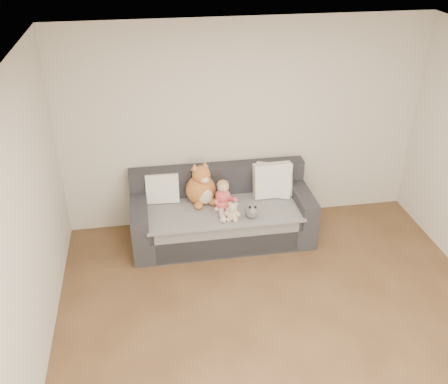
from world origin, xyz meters
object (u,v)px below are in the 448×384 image
(plush_cat, at_px, (201,187))
(sippy_cup, at_px, (233,212))
(teddy_bear, at_px, (233,213))
(sofa, at_px, (222,215))
(toddler, at_px, (224,199))

(plush_cat, height_order, sippy_cup, plush_cat)
(teddy_bear, relative_size, sippy_cup, 2.35)
(sippy_cup, bearing_deg, plush_cat, 130.60)
(plush_cat, distance_m, sippy_cup, 0.51)
(sofa, distance_m, plush_cat, 0.44)
(sofa, xyz_separation_m, teddy_bear, (0.07, -0.37, 0.26))
(teddy_bear, bearing_deg, toddler, 128.27)
(sofa, xyz_separation_m, plush_cat, (-0.23, 0.09, 0.37))
(toddler, bearing_deg, sippy_cup, -60.96)
(teddy_bear, bearing_deg, sippy_cup, 100.07)
(toddler, xyz_separation_m, teddy_bear, (0.07, -0.22, -0.07))
(sippy_cup, bearing_deg, toddler, 124.47)
(sofa, height_order, sippy_cup, sofa)
(toddler, distance_m, plush_cat, 0.34)
(teddy_bear, height_order, sippy_cup, teddy_bear)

